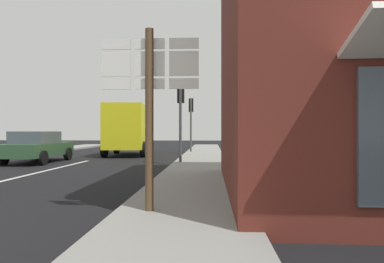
{
  "coord_description": "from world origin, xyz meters",
  "views": [
    {
      "loc": [
        6.14,
        -4.48,
        1.47
      ],
      "look_at": [
        5.28,
        10.83,
        1.47
      ],
      "focal_mm": 31.54,
      "sensor_mm": 36.0,
      "label": 1
    }
  ],
  "objects_px": {
    "traffic_light_near_right": "(181,104)",
    "traffic_light_far_right": "(191,113)",
    "route_sign_post": "(150,100)",
    "delivery_truck": "(128,129)",
    "sedan_far": "(38,146)"
  },
  "relations": [
    {
      "from": "sedan_far",
      "to": "delivery_truck",
      "type": "bearing_deg",
      "value": 57.05
    },
    {
      "from": "traffic_light_near_right",
      "to": "traffic_light_far_right",
      "type": "height_order",
      "value": "traffic_light_far_right"
    },
    {
      "from": "sedan_far",
      "to": "route_sign_post",
      "type": "distance_m",
      "value": 12.25
    },
    {
      "from": "route_sign_post",
      "to": "traffic_light_far_right",
      "type": "xyz_separation_m",
      "value": [
        -0.29,
        16.8,
        0.72
      ]
    },
    {
      "from": "traffic_light_far_right",
      "to": "delivery_truck",
      "type": "bearing_deg",
      "value": -150.85
    },
    {
      "from": "sedan_far",
      "to": "traffic_light_near_right",
      "type": "relative_size",
      "value": 1.17
    },
    {
      "from": "traffic_light_near_right",
      "to": "route_sign_post",
      "type": "bearing_deg",
      "value": -88.2
    },
    {
      "from": "sedan_far",
      "to": "route_sign_post",
      "type": "bearing_deg",
      "value": -54.03
    },
    {
      "from": "route_sign_post",
      "to": "traffic_light_far_right",
      "type": "distance_m",
      "value": 16.81
    },
    {
      "from": "delivery_truck",
      "to": "route_sign_post",
      "type": "height_order",
      "value": "route_sign_post"
    },
    {
      "from": "route_sign_post",
      "to": "traffic_light_far_right",
      "type": "relative_size",
      "value": 0.87
    },
    {
      "from": "sedan_far",
      "to": "delivery_truck",
      "type": "relative_size",
      "value": 0.82
    },
    {
      "from": "route_sign_post",
      "to": "delivery_truck",
      "type": "bearing_deg",
      "value": 105.25
    },
    {
      "from": "route_sign_post",
      "to": "traffic_light_near_right",
      "type": "distance_m",
      "value": 9.1
    },
    {
      "from": "delivery_truck",
      "to": "traffic_light_far_right",
      "type": "relative_size",
      "value": 1.4
    }
  ]
}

